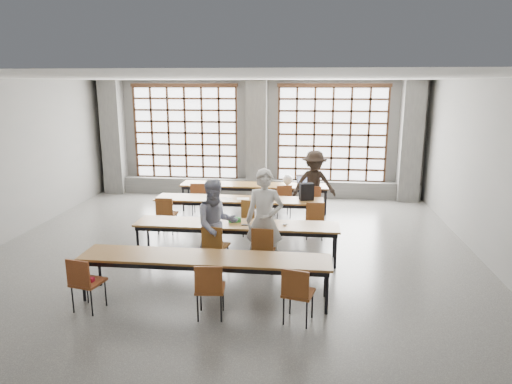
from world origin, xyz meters
TOP-DOWN VIEW (x-y plane):
  - floor at (0.00, 0.00)m, footprint 11.00×11.00m
  - ceiling at (0.00, 0.00)m, footprint 11.00×11.00m
  - wall_back at (0.00, 5.50)m, footprint 10.00×0.00m
  - wall_front at (0.00, -5.50)m, footprint 10.00×0.00m
  - wall_right at (5.00, 0.00)m, footprint 0.00×11.00m
  - column_left at (-4.50, 5.22)m, footprint 0.60×0.55m
  - column_mid at (0.00, 5.22)m, footprint 0.60×0.55m
  - column_right at (4.50, 5.22)m, footprint 0.60×0.55m
  - window_left at (-2.25, 5.42)m, footprint 3.32×0.12m
  - window_right at (2.25, 5.42)m, footprint 3.32×0.12m
  - sill_ledge at (0.00, 5.30)m, footprint 9.80×0.35m
  - desk_row_a at (0.12, 3.59)m, footprint 4.00×0.70m
  - desk_row_b at (-0.07, 1.99)m, footprint 4.00×0.70m
  - desk_row_c at (0.18, 0.03)m, footprint 4.00×0.70m
  - desk_row_d at (-0.05, -1.76)m, footprint 4.00×0.70m
  - chair_back_left at (-1.27, 2.96)m, footprint 0.45×0.45m
  - chair_back_mid at (0.94, 2.96)m, footprint 0.52×0.52m
  - chair_back_right at (1.71, 2.96)m, footprint 0.46×0.46m
  - chair_mid_left at (-1.67, 1.36)m, footprint 0.42×0.43m
  - chair_mid_centre at (0.31, 1.36)m, footprint 0.50×0.50m
  - chair_mid_right at (1.73, 1.36)m, footprint 0.42×0.43m
  - chair_front_left at (-0.13, -0.60)m, footprint 0.49×0.49m
  - chair_front_right at (0.78, -0.60)m, footprint 0.45×0.45m
  - chair_near_left at (-1.76, -2.39)m, footprint 0.50×0.50m
  - chair_near_mid at (0.16, -2.39)m, footprint 0.46×0.46m
  - chair_near_right at (1.43, -2.39)m, footprint 0.51×0.51m
  - student_male at (0.78, -0.47)m, footprint 0.74×0.52m
  - student_female at (-0.12, -0.47)m, footprint 1.03×0.94m
  - student_back at (1.72, 3.09)m, footprint 1.25×0.90m
  - laptop_front at (0.72, 0.14)m, footprint 0.42×0.37m
  - laptop_back at (1.46, 3.70)m, footprint 0.43×0.38m
  - mouse at (1.13, 0.01)m, footprint 0.11×0.08m
  - green_box at (0.13, 0.11)m, footprint 0.26×0.14m
  - phone at (0.36, -0.07)m, footprint 0.13×0.06m
  - paper_sheet_b at (-0.37, 1.94)m, footprint 0.36×0.31m
  - paper_sheet_c at (0.03, 1.99)m, footprint 0.33×0.26m
  - backpack at (1.53, 2.04)m, footprint 0.36×0.27m
  - plastic_bag at (1.02, 3.64)m, footprint 0.30×0.26m
  - red_pouch at (-1.75, -2.31)m, footprint 0.21×0.11m

SIDE VIEW (x-z plane):
  - floor at x=0.00m, z-range 0.00..0.00m
  - sill_ledge at x=0.00m, z-range 0.00..0.50m
  - red_pouch at x=-1.75m, z-range 0.47..0.53m
  - chair_back_left at x=-1.27m, z-range 0.10..0.98m
  - chair_back_mid at x=0.94m, z-range 0.10..0.98m
  - chair_back_right at x=1.71m, z-range 0.10..0.98m
  - chair_mid_left at x=-1.67m, z-range 0.10..0.98m
  - chair_mid_centre at x=0.31m, z-range 0.10..0.98m
  - chair_mid_right at x=1.73m, z-range 0.10..0.98m
  - chair_front_left at x=-0.13m, z-range 0.10..0.98m
  - chair_front_right at x=0.78m, z-range 0.10..0.98m
  - chair_near_left at x=-1.76m, z-range 0.10..0.98m
  - chair_near_mid at x=0.16m, z-range 0.10..0.98m
  - chair_near_right at x=1.43m, z-range 0.10..0.98m
  - desk_row_a at x=0.12m, z-range 0.30..1.03m
  - desk_row_b at x=-0.07m, z-range 0.30..1.03m
  - desk_row_c at x=0.18m, z-range 0.30..1.03m
  - desk_row_d at x=-0.05m, z-range 0.30..1.03m
  - paper_sheet_b at x=-0.37m, z-range 0.73..0.73m
  - paper_sheet_c at x=0.03m, z-range 0.73..0.73m
  - phone at x=0.36m, z-range 0.73..0.74m
  - mouse at x=1.13m, z-range 0.73..0.77m
  - green_box at x=0.13m, z-range 0.73..0.82m
  - laptop_front at x=0.72m, z-range 0.66..0.92m
  - laptop_back at x=1.46m, z-range 0.66..0.92m
  - student_female at x=-0.12m, z-range 0.00..1.71m
  - plastic_bag at x=1.02m, z-range 0.73..1.02m
  - student_back at x=1.72m, z-range 0.00..1.75m
  - backpack at x=1.53m, z-range 0.73..1.13m
  - student_male at x=0.78m, z-range 0.00..1.91m
  - wall_back at x=0.00m, z-range -3.25..6.75m
  - wall_front at x=0.00m, z-range -3.25..6.75m
  - wall_right at x=5.00m, z-range -3.75..7.25m
  - column_left at x=-4.50m, z-range 0.00..3.50m
  - column_mid at x=0.00m, z-range 0.00..3.50m
  - column_right at x=4.50m, z-range 0.00..3.50m
  - window_left at x=-2.25m, z-range 0.40..3.40m
  - window_right at x=2.25m, z-range 0.40..3.40m
  - ceiling at x=0.00m, z-range 3.50..3.50m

